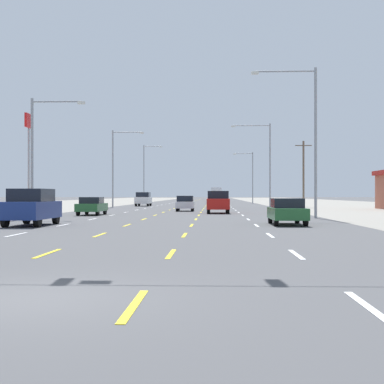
{
  "coord_description": "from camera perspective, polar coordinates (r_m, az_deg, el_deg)",
  "views": [
    {
      "loc": [
        2.96,
        -9.19,
        1.68
      ],
      "look_at": [
        0.4,
        58.17,
        1.95
      ],
      "focal_mm": 54.11,
      "sensor_mm": 36.0,
      "label": 1
    }
  ],
  "objects": [
    {
      "name": "ground_plane",
      "position": [
        75.27,
        -0.08,
        -1.51
      ],
      "size": [
        572.0,
        572.0,
        0.0
      ],
      "primitive_type": "plane",
      "color": "#4C4C4F"
    },
    {
      "name": "lot_apron_left",
      "position": [
        80.15,
        -18.05,
        -1.42
      ],
      "size": [
        28.0,
        440.0,
        0.01
      ],
      "primitive_type": "cube",
      "color": "gray",
      "rests_on": "ground"
    },
    {
      "name": "lot_apron_right",
      "position": [
        78.31,
        18.34,
        -1.45
      ],
      "size": [
        28.0,
        440.0,
        0.01
      ],
      "primitive_type": "cube",
      "color": "gray",
      "rests_on": "ground"
    },
    {
      "name": "lane_markings",
      "position": [
        113.75,
        0.69,
        -1.08
      ],
      "size": [
        10.64,
        227.6,
        0.01
      ],
      "color": "white",
      "rests_on": "ground"
    },
    {
      "name": "signal_span_wire",
      "position": [
        17.2,
        -5.74,
        12.48
      ],
      "size": [
        25.19,
        0.52,
        9.5
      ],
      "color": "brown",
      "rests_on": "ground"
    },
    {
      "name": "suv_far_left_nearest",
      "position": [
        32.22,
        -15.52,
        -1.39
      ],
      "size": [
        1.98,
        4.9,
        1.98
      ],
      "color": "navy",
      "rests_on": "ground"
    },
    {
      "name": "sedan_far_right_near",
      "position": [
        32.27,
        9.36,
        -1.87
      ],
      "size": [
        1.8,
        4.5,
        1.46
      ],
      "color": "#235B2D",
      "rests_on": "ground"
    },
    {
      "name": "sedan_far_left_mid",
      "position": [
        47.56,
        -9.84,
        -1.34
      ],
      "size": [
        1.8,
        4.5,
        1.46
      ],
      "color": "#235B2D",
      "rests_on": "ground"
    },
    {
      "name": "suv_inner_right_midfar",
      "position": [
        51.55,
        2.58,
        -0.96
      ],
      "size": [
        1.98,
        4.9,
        1.98
      ],
      "color": "red",
      "rests_on": "ground"
    },
    {
      "name": "hatchback_center_turn_far",
      "position": [
        57.99,
        -0.68,
        -1.12
      ],
      "size": [
        1.72,
        3.9,
        1.54
      ],
      "color": "silver",
      "rests_on": "ground"
    },
    {
      "name": "hatchback_inner_right_farther",
      "position": [
        75.37,
        2.54,
        -0.92
      ],
      "size": [
        1.72,
        3.9,
        1.54
      ],
      "color": "#235B2D",
      "rests_on": "ground"
    },
    {
      "name": "suv_far_left_farthest",
      "position": [
        83.21,
        -4.82,
        -0.68
      ],
      "size": [
        1.98,
        4.9,
        1.98
      ],
      "color": "white",
      "rests_on": "ground"
    },
    {
      "name": "hatchback_inner_right_distant_a",
      "position": [
        111.73,
        2.4,
        -0.69
      ],
      "size": [
        1.72,
        3.9,
        1.54
      ],
      "color": "black",
      "rests_on": "ground"
    },
    {
      "name": "box_truck_inner_right_distant_b",
      "position": [
        131.8,
        2.41,
        -0.17
      ],
      "size": [
        2.4,
        7.2,
        3.23
      ],
      "color": "black",
      "rests_on": "ground"
    },
    {
      "name": "pole_sign_left_row_1",
      "position": [
        66.75,
        -15.79,
        5.21
      ],
      "size": [
        0.24,
        2.25,
        10.6
      ],
      "color": "gray",
      "rests_on": "ground"
    },
    {
      "name": "streetlight_left_row_0",
      "position": [
        43.18,
        -14.95,
        4.23
      ],
      "size": [
        3.93,
        0.26,
        8.61
      ],
      "color": "gray",
      "rests_on": "ground"
    },
    {
      "name": "streetlight_right_row_0",
      "position": [
        41.93,
        11.46,
        5.93
      ],
      "size": [
        4.64,
        0.26,
        10.66
      ],
      "color": "gray",
      "rests_on": "ground"
    },
    {
      "name": "streetlight_left_row_1",
      "position": [
        75.55,
        -7.51,
        2.87
      ],
      "size": [
        4.14,
        0.26,
        9.98
      ],
      "color": "gray",
      "rests_on": "ground"
    },
    {
      "name": "streetlight_right_row_1",
      "position": [
        74.8,
        7.3,
        3.3
      ],
      "size": [
        5.07,
        0.26,
        10.77
      ],
      "color": "gray",
      "rests_on": "ground"
    },
    {
      "name": "streetlight_left_row_2",
      "position": [
        108.44,
        -4.61,
        2.14
      ],
      "size": [
        3.54,
        0.26,
        10.9
      ],
      "color": "gray",
      "rests_on": "ground"
    },
    {
      "name": "streetlight_right_row_2",
      "position": [
        107.87,
        5.81,
        1.79
      ],
      "size": [
        3.72,
        0.26,
        9.52
      ],
      "color": "gray",
      "rests_on": "ground"
    },
    {
      "name": "utility_pole_right_row_1",
      "position": [
        77.5,
        10.93,
        1.89
      ],
      "size": [
        2.2,
        0.26,
        8.72
      ],
      "color": "brown",
      "rests_on": "ground"
    }
  ]
}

